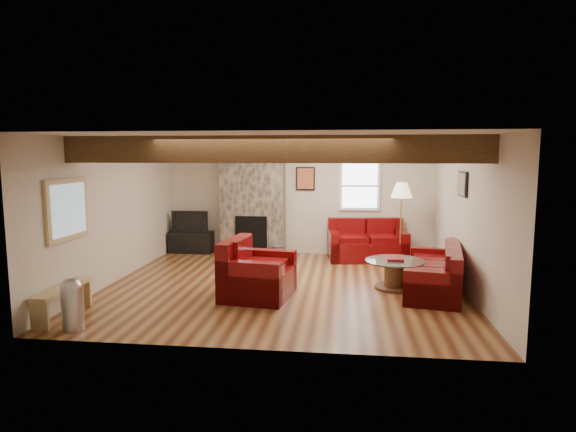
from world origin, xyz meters
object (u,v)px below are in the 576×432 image
Objects in this scene: sofa_three at (433,269)px; loveseat at (367,240)px; tv_cabinet at (191,242)px; floor_lamp at (401,195)px; armchair_red at (258,268)px; coffee_table at (395,274)px; television at (191,221)px.

sofa_three is 2.51m from loveseat.
floor_lamp is (4.61, -0.68, 1.19)m from tv_cabinet.
armchair_red is 0.67× the size of floor_lamp.
floor_lamp is (0.28, 1.82, 1.19)m from coffee_table.
loveseat is (-0.97, 2.32, 0.05)m from sofa_three.
armchair_red is 3.86m from tv_cabinet.
loveseat is at bearing -24.75° from armchair_red.
television reaches higher than tv_cabinet.
sofa_three reaches higher than tv_cabinet.
loveseat reaches higher than tv_cabinet.
armchair_red reaches higher than sofa_three.
coffee_table is 5.00m from tv_cabinet.
sofa_three reaches higher than coffee_table.
television is at bearing -107.15° from sofa_three.
television is (0.00, 0.00, 0.49)m from tv_cabinet.
tv_cabinet is at bearing 40.98° from armchair_red.
sofa_three is 2.36× the size of television.
television is at bearing 169.11° from loveseat.
floor_lamp reaches higher than television.
television is at bearing 150.01° from coffee_table.
sofa_three is at bearing -27.96° from television.
television is (-3.96, 0.30, 0.30)m from loveseat.
floor_lamp is (-0.32, 1.94, 1.05)m from sofa_three.
sofa_three is 0.63m from coffee_table.
coffee_table is 0.59× the size of floor_lamp.
loveseat is 1.25m from floor_lamp.
tv_cabinet is (-3.96, 0.30, -0.18)m from loveseat.
sofa_three is 1.18× the size of floor_lamp.
floor_lamp is at bearing -36.90° from loveseat.
tv_cabinet is 4.81m from floor_lamp.
loveseat reaches higher than sofa_three.
armchair_red is 3.87m from television.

